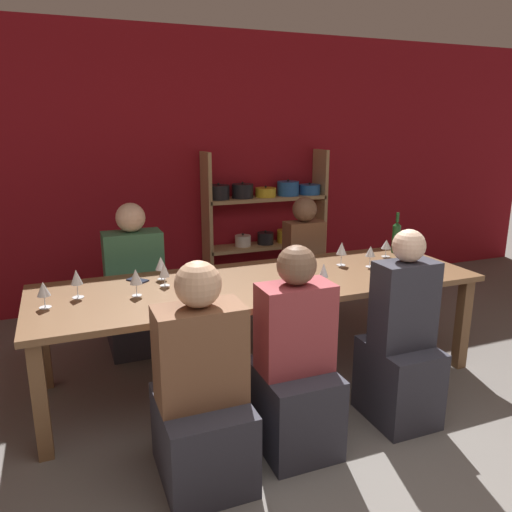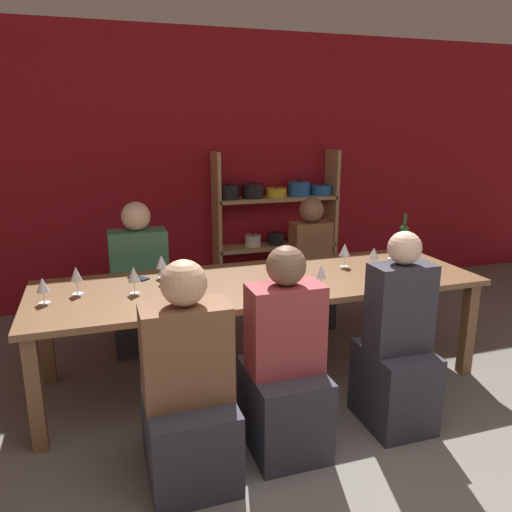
# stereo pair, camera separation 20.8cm
# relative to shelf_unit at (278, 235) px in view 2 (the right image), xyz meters

# --- Properties ---
(wall_back_red) EXTENTS (8.80, 0.06, 2.70)m
(wall_back_red) POSITION_rel_shelf_unit_xyz_m (-0.71, 0.20, 0.71)
(wall_back_red) COLOR maroon
(wall_back_red) RESTS_ON ground_plane
(shelf_unit) EXTENTS (1.32, 0.30, 1.53)m
(shelf_unit) POSITION_rel_shelf_unit_xyz_m (0.00, 0.00, 0.00)
(shelf_unit) COLOR tan
(shelf_unit) RESTS_ON ground_plane
(dining_table) EXTENTS (3.07, 0.99, 0.74)m
(dining_table) POSITION_rel_shelf_unit_xyz_m (-0.78, -1.74, 0.03)
(dining_table) COLOR brown
(dining_table) RESTS_ON ground_plane
(wine_bottle_green) EXTENTS (0.07, 0.07, 0.34)m
(wine_bottle_green) POSITION_rel_shelf_unit_xyz_m (0.57, -1.43, 0.23)
(wine_bottle_green) COLOR #1E4C23
(wine_bottle_green) RESTS_ON dining_table
(wine_glass_empty_a) EXTENTS (0.07, 0.07, 0.16)m
(wine_glass_empty_a) POSITION_rel_shelf_unit_xyz_m (-1.43, -1.61, 0.20)
(wine_glass_empty_a) COLOR white
(wine_glass_empty_a) RESTS_ON dining_table
(wine_glass_empty_b) EXTENTS (0.08, 0.08, 0.16)m
(wine_glass_empty_b) POSITION_rel_shelf_unit_xyz_m (-1.42, -1.46, 0.21)
(wine_glass_empty_b) COLOR white
(wine_glass_empty_b) RESTS_ON dining_table
(wine_glass_white_a) EXTENTS (0.08, 0.08, 0.18)m
(wine_glass_white_a) POSITION_rel_shelf_unit_xyz_m (-0.07, -1.61, 0.22)
(wine_glass_white_a) COLOR white
(wine_glass_white_a) RESTS_ON dining_table
(wine_glass_empty_c) EXTENTS (0.07, 0.07, 0.16)m
(wine_glass_empty_c) POSITION_rel_shelf_unit_xyz_m (0.11, -1.73, 0.22)
(wine_glass_empty_c) COLOR white
(wine_glass_empty_c) RESTS_ON dining_table
(wine_glass_empty_d) EXTENTS (0.08, 0.08, 0.14)m
(wine_glass_empty_d) POSITION_rel_shelf_unit_xyz_m (0.41, -1.52, 0.20)
(wine_glass_empty_d) COLOR white
(wine_glass_empty_d) RESTS_ON dining_table
(wine_glass_empty_e) EXTENTS (0.08, 0.08, 0.18)m
(wine_glass_empty_e) POSITION_rel_shelf_unit_xyz_m (-1.64, -1.75, 0.22)
(wine_glass_empty_e) COLOR white
(wine_glass_empty_e) RESTS_ON dining_table
(wine_glass_empty_f) EXTENTS (0.07, 0.07, 0.18)m
(wine_glass_empty_f) POSITION_rel_shelf_unit_xyz_m (-1.99, -1.65, 0.23)
(wine_glass_empty_f) COLOR white
(wine_glass_empty_f) RESTS_ON dining_table
(wine_glass_white_b) EXTENTS (0.07, 0.07, 0.18)m
(wine_glass_white_b) POSITION_rel_shelf_unit_xyz_m (-0.49, -2.08, 0.22)
(wine_glass_white_b) COLOR white
(wine_glass_white_b) RESTS_ON dining_table
(wine_glass_white_c) EXTENTS (0.08, 0.08, 0.16)m
(wine_glass_white_c) POSITION_rel_shelf_unit_xyz_m (-2.17, -1.76, 0.21)
(wine_glass_white_c) COLOR white
(wine_glass_white_c) RESTS_ON dining_table
(cell_phone) EXTENTS (0.15, 0.16, 0.01)m
(cell_phone) POSITION_rel_shelf_unit_xyz_m (-1.58, -1.43, 0.10)
(cell_phone) COLOR #1E2338
(cell_phone) RESTS_ON dining_table
(person_near_a) EXTENTS (0.44, 0.55, 1.17)m
(person_near_a) POSITION_rel_shelf_unit_xyz_m (-1.47, -2.62, -0.22)
(person_near_a) COLOR #2D2D38
(person_near_a) RESTS_ON ground_plane
(person_far_a) EXTENTS (0.35, 0.43, 1.17)m
(person_far_a) POSITION_rel_shelf_unit_xyz_m (-0.03, -0.91, -0.19)
(person_far_a) COLOR #2D2D38
(person_far_a) RESTS_ON ground_plane
(person_near_b) EXTENTS (0.37, 0.46, 1.21)m
(person_near_b) POSITION_rel_shelf_unit_xyz_m (-0.19, -2.54, -0.19)
(person_near_b) COLOR #2D2D38
(person_near_b) RESTS_ON ground_plane
(person_far_b) EXTENTS (0.46, 0.57, 1.20)m
(person_far_b) POSITION_rel_shelf_unit_xyz_m (-1.53, -0.88, -0.21)
(person_far_b) COLOR #2D2D38
(person_far_b) RESTS_ON ground_plane
(person_near_c) EXTENTS (0.40, 0.50, 1.18)m
(person_near_c) POSITION_rel_shelf_unit_xyz_m (-0.92, -2.55, -0.21)
(person_near_c) COLOR #2D2D38
(person_near_c) RESTS_ON ground_plane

